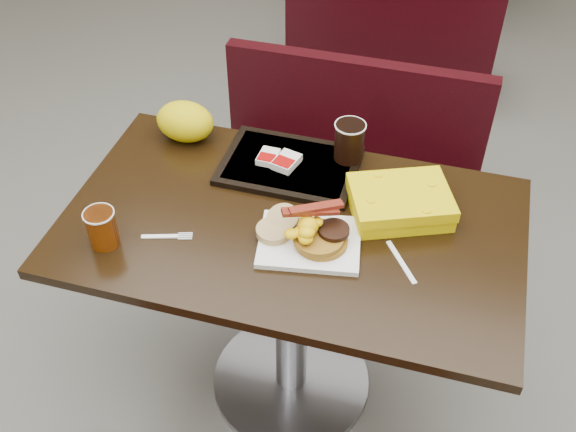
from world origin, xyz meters
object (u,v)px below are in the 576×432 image
(bench_far_s, at_px, (394,25))
(clamshell, at_px, (400,202))
(coffee_cup_far, at_px, (349,141))
(pancake_stack, at_px, (321,239))
(paper_bag, at_px, (185,122))
(platter, at_px, (309,242))
(hashbrown_sleeve_right, at_px, (286,162))
(fork, at_px, (160,236))
(table_near, at_px, (291,312))
(knife, at_px, (401,262))
(hashbrown_sleeve_left, at_px, (268,157))
(tray, at_px, (290,166))
(coffee_cup_near, at_px, (102,228))
(bench_near_n, at_px, (342,173))

(bench_far_s, distance_m, clamshell, 1.85)
(coffee_cup_far, bearing_deg, pancake_stack, -88.85)
(paper_bag, bearing_deg, coffee_cup_far, 2.03)
(clamshell, height_order, paper_bag, paper_bag)
(platter, height_order, hashbrown_sleeve_right, hashbrown_sleeve_right)
(bench_far_s, xyz_separation_m, coffee_cup_far, (0.09, -1.61, 0.47))
(clamshell, bearing_deg, fork, -178.13)
(table_near, height_order, bench_far_s, table_near)
(pancake_stack, bearing_deg, paper_bag, 146.09)
(knife, bearing_deg, hashbrown_sleeve_left, -157.74)
(knife, bearing_deg, pancake_stack, -124.10)
(platter, bearing_deg, table_near, 124.73)
(coffee_cup_far, distance_m, paper_bag, 0.49)
(tray, distance_m, hashbrown_sleeve_left, 0.07)
(clamshell, bearing_deg, coffee_cup_near, -178.12)
(paper_bag, bearing_deg, knife, -25.37)
(bench_near_n, height_order, platter, platter)
(coffee_cup_near, distance_m, paper_bag, 0.47)
(knife, bearing_deg, coffee_cup_far, 176.26)
(tray, bearing_deg, table_near, -72.29)
(knife, distance_m, hashbrown_sleeve_right, 0.46)
(bench_near_n, bearing_deg, coffee_cup_far, -78.05)
(platter, xyz_separation_m, paper_bag, (-0.47, 0.33, 0.05))
(bench_far_s, height_order, coffee_cup_far, coffee_cup_far)
(tray, distance_m, clamshell, 0.35)
(coffee_cup_near, distance_m, tray, 0.56)
(knife, relative_size, clamshell, 0.58)
(knife, height_order, hashbrown_sleeve_right, hashbrown_sleeve_right)
(knife, relative_size, coffee_cup_far, 1.31)
(tray, bearing_deg, bench_far_s, 88.02)
(clamshell, bearing_deg, hashbrown_sleeve_left, 143.41)
(knife, bearing_deg, hashbrown_sleeve_right, -160.72)
(table_near, distance_m, coffee_cup_near, 0.64)
(bench_far_s, relative_size, hashbrown_sleeve_left, 13.99)
(table_near, xyz_separation_m, bench_far_s, (0.00, 1.90, -0.02))
(hashbrown_sleeve_left, bearing_deg, clamshell, -11.69)
(pancake_stack, relative_size, coffee_cup_far, 1.17)
(bench_near_n, xyz_separation_m, clamshell, (0.26, -0.58, 0.42))
(paper_bag, bearing_deg, fork, -77.43)
(hashbrown_sleeve_right, bearing_deg, bench_far_s, 101.97)
(bench_near_n, distance_m, hashbrown_sleeve_left, 0.65)
(bench_near_n, bearing_deg, fork, -110.22)
(bench_near_n, height_order, coffee_cup_far, coffee_cup_far)
(knife, bearing_deg, bench_near_n, 166.57)
(bench_far_s, distance_m, platter, 2.01)
(bench_near_n, bearing_deg, table_near, -90.00)
(bench_near_n, relative_size, tray, 2.62)
(table_near, distance_m, tray, 0.44)
(coffee_cup_near, distance_m, clamshell, 0.77)
(coffee_cup_near, bearing_deg, hashbrown_sleeve_left, 53.78)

